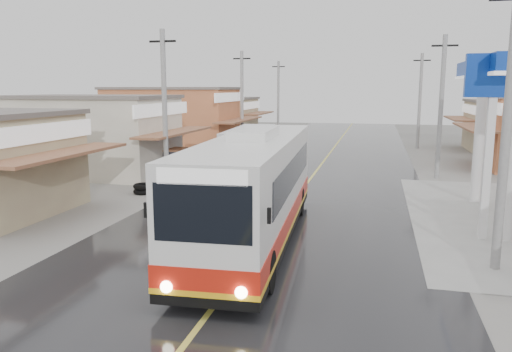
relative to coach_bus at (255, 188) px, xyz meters
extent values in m
plane|color=slate|center=(0.29, -0.97, -1.82)|extent=(120.00, 120.00, 0.00)
cube|color=black|center=(0.29, 14.03, -1.81)|extent=(12.00, 90.00, 0.02)
cube|color=#D8CC4C|center=(0.29, 14.03, -1.80)|extent=(0.15, 90.00, 0.01)
cylinder|color=white|center=(8.29, 8.03, 0.93)|extent=(0.44, 0.44, 5.50)
cube|color=white|center=(7.49, 2.03, 1.18)|extent=(0.25, 0.25, 6.00)
cube|color=navy|center=(7.49, 2.03, 3.68)|extent=(1.80, 0.30, 1.40)
cube|color=silver|center=(0.00, -0.07, 0.21)|extent=(3.11, 12.05, 2.93)
cube|color=black|center=(0.00, -0.07, -1.36)|extent=(3.13, 12.07, 0.30)
cube|color=red|center=(0.00, -0.07, -0.86)|extent=(3.15, 12.09, 0.55)
cube|color=yellow|center=(0.00, -0.07, -1.19)|extent=(3.16, 12.10, 0.14)
cube|color=black|center=(-0.02, 0.42, 0.53)|extent=(3.02, 9.57, 0.99)
cube|color=black|center=(0.32, -5.98, 0.63)|extent=(2.19, 0.23, 1.29)
cube|color=black|center=(-0.31, 5.84, 0.63)|extent=(2.19, 0.23, 1.09)
cube|color=white|center=(0.32, -5.98, 1.43)|extent=(1.99, 0.22, 0.35)
cube|color=silver|center=(0.00, -0.07, 1.83)|extent=(1.35, 3.04, 0.30)
cylinder|color=black|center=(-0.87, -4.30, -1.26)|extent=(0.41, 1.11, 1.09)
cylinder|color=black|center=(1.32, -4.19, -1.26)|extent=(0.41, 1.11, 1.09)
cylinder|color=black|center=(-1.29, 3.65, -1.26)|extent=(0.41, 1.11, 1.09)
cylinder|color=black|center=(0.90, 3.76, -1.26)|extent=(0.41, 1.11, 1.09)
sphere|color=#FFF2CC|center=(-0.53, -6.10, -1.06)|extent=(0.29, 0.29, 0.28)
sphere|color=#FFF2CC|center=(1.16, -6.01, -1.06)|extent=(0.29, 0.29, 0.28)
cube|color=black|center=(-1.09, -5.81, 0.58)|extent=(0.08, 0.08, 0.35)
cube|color=black|center=(1.69, -5.66, 0.58)|extent=(0.08, 0.08, 0.35)
cube|color=silver|center=(-3.74, 13.84, -0.26)|extent=(2.65, 8.06, 2.21)
cube|color=navy|center=(-3.74, 13.84, -1.01)|extent=(2.70, 8.11, 0.88)
cube|color=black|center=(-3.74, 13.84, 0.05)|extent=(2.60, 6.75, 0.79)
cube|color=black|center=(-3.47, 9.93, 0.05)|extent=(1.82, 0.24, 0.97)
cylinder|color=black|center=(-4.48, 10.96, -1.36)|extent=(0.32, 0.90, 0.88)
cylinder|color=black|center=(-2.61, 11.08, -1.36)|extent=(0.32, 0.90, 0.88)
cylinder|color=black|center=(-4.87, 16.59, -1.36)|extent=(0.32, 0.90, 0.88)
cylinder|color=black|center=(-3.00, 16.72, -1.36)|extent=(0.32, 0.90, 0.88)
imported|color=black|center=(-3.93, 4.61, -1.35)|extent=(0.80, 1.84, 0.94)
imported|color=#2B6A23|center=(-3.93, 4.40, -0.68)|extent=(0.61, 0.43, 1.57)
cube|color=#26262D|center=(-7.90, 11.90, -0.96)|extent=(1.44, 1.98, 1.18)
cube|color=brown|center=(-7.90, 11.90, -0.32)|extent=(1.49, 2.03, 0.09)
cylinder|color=black|center=(-8.43, 11.18, -1.55)|extent=(0.24, 0.56, 0.55)
cylinder|color=black|center=(-8.62, 12.43, -1.55)|extent=(0.24, 0.56, 0.55)
cylinder|color=black|center=(-7.23, 11.17, -1.55)|extent=(0.19, 0.56, 0.55)
torus|color=black|center=(-7.15, 6.18, -1.70)|extent=(0.97, 0.97, 0.25)
torus|color=black|center=(-7.15, 6.18, -1.45)|extent=(0.97, 0.97, 0.25)
camera|label=1|loc=(3.86, -15.75, 3.26)|focal=35.00mm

